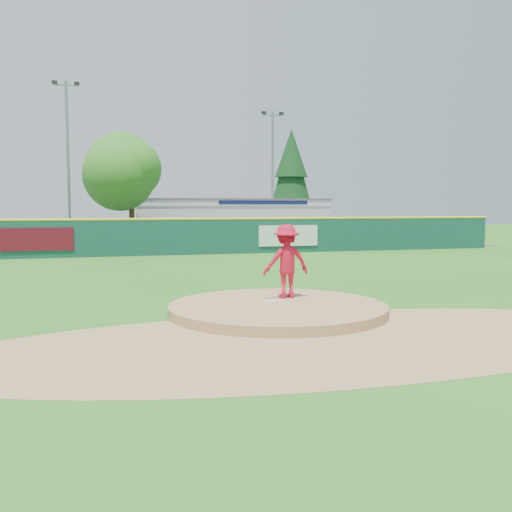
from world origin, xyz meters
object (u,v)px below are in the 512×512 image
object	(u,v)px
deciduous_tree	(131,178)
light_pole_right	(272,170)
conifer_tree	(291,175)
light_pole_left	(68,156)
van	(205,239)
pool_building_grp	(226,219)
pitcher	(286,261)

from	to	relation	value
deciduous_tree	light_pole_right	distance (m)	11.75
conifer_tree	light_pole_left	xyz separation A→B (m)	(-19.00, -9.00, 0.51)
conifer_tree	light_pole_left	distance (m)	21.03
deciduous_tree	light_pole_left	distance (m)	4.72
deciduous_tree	light_pole_right	bearing A→B (deg)	19.98
van	pool_building_grp	distance (m)	11.15
van	conifer_tree	bearing A→B (deg)	-36.40
light_pole_right	pitcher	bearing A→B (deg)	-106.77
van	light_pole_left	bearing A→B (deg)	56.77
pool_building_grp	conifer_tree	size ratio (longest dim) A/B	1.60
pitcher	van	world-z (taller)	pitcher
light_pole_right	conifer_tree	bearing A→B (deg)	60.26
conifer_tree	light_pole_left	world-z (taller)	light_pole_left
van	deciduous_tree	distance (m)	6.68
pitcher	light_pole_right	size ratio (longest dim) A/B	0.20
light_pole_left	light_pole_right	size ratio (longest dim) A/B	1.10
pool_building_grp	conifer_tree	bearing A→B (deg)	29.78
pitcher	van	size ratio (longest dim) A/B	0.40
pitcher	van	bearing A→B (deg)	-99.22
van	deciduous_tree	size ratio (longest dim) A/B	0.66
pool_building_grp	conifer_tree	xyz separation A→B (m)	(7.00, 4.01, 3.88)
pitcher	light_pole_right	world-z (taller)	light_pole_right
deciduous_tree	conifer_tree	world-z (taller)	conifer_tree
pool_building_grp	light_pole_left	bearing A→B (deg)	-157.40
pitcher	conifer_tree	bearing A→B (deg)	-114.08
light_pole_left	conifer_tree	bearing A→B (deg)	25.35
conifer_tree	light_pole_right	size ratio (longest dim) A/B	0.95
pool_building_grp	light_pole_left	size ratio (longest dim) A/B	1.38
van	light_pole_left	size ratio (longest dim) A/B	0.44
pitcher	light_pole_left	xyz separation A→B (m)	(-6.53, 26.10, 4.81)
light_pole_right	van	bearing A→B (deg)	-132.27
pool_building_grp	deciduous_tree	distance (m)	11.01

